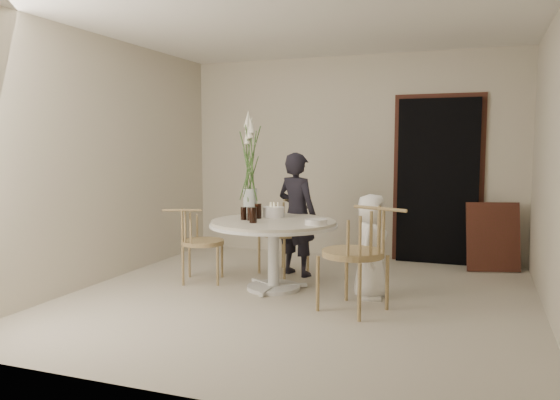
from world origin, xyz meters
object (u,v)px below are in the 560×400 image
(chair_far, at_px, (291,224))
(girl, at_px, (297,214))
(birthday_cake, at_px, (274,212))
(boy, at_px, (371,246))
(chair_right, at_px, (366,244))
(flower_vase, at_px, (250,166))
(table, at_px, (274,231))
(chair_left, at_px, (192,234))

(chair_far, bearing_deg, girl, -24.48)
(chair_far, distance_m, birthday_cake, 0.62)
(girl, xyz_separation_m, boy, (0.99, -0.67, -0.20))
(chair_far, xyz_separation_m, boy, (1.11, -0.80, -0.06))
(boy, bearing_deg, chair_far, 55.47)
(chair_right, bearing_deg, flower_vase, -97.98)
(table, height_order, boy, boy)
(chair_right, distance_m, girl, 1.59)
(girl, height_order, flower_vase, flower_vase)
(chair_left, height_order, flower_vase, flower_vase)
(chair_far, relative_size, chair_right, 0.90)
(chair_far, bearing_deg, chair_left, -112.79)
(chair_left, relative_size, flower_vase, 0.70)
(boy, distance_m, flower_vase, 1.66)
(flower_vase, bearing_deg, chair_left, -147.56)
(table, bearing_deg, chair_far, 96.67)
(chair_left, xyz_separation_m, birthday_cake, (0.87, 0.24, 0.26))
(flower_vase, bearing_deg, boy, -12.94)
(chair_right, relative_size, birthday_cake, 4.20)
(chair_right, height_order, chair_left, chair_right)
(chair_right, relative_size, chair_left, 1.21)
(chair_far, bearing_deg, boy, -12.16)
(chair_left, xyz_separation_m, girl, (0.99, 0.69, 0.19))
(chair_right, height_order, birthday_cake, chair_right)
(girl, bearing_deg, birthday_cake, 96.06)
(table, distance_m, chair_far, 0.84)
(chair_left, bearing_deg, flower_vase, -76.52)
(chair_far, height_order, boy, boy)
(chair_right, bearing_deg, chair_left, -82.07)
(table, bearing_deg, chair_right, -24.88)
(table, xyz_separation_m, birthday_cake, (-0.09, 0.25, 0.17))
(chair_far, relative_size, chair_left, 1.09)
(flower_vase, bearing_deg, birthday_cake, -18.90)
(girl, height_order, boy, girl)
(chair_right, xyz_separation_m, boy, (-0.06, 0.52, -0.12))
(chair_far, height_order, chair_left, chair_far)
(birthday_cake, bearing_deg, boy, -11.14)
(birthday_cake, bearing_deg, chair_far, 90.37)
(boy, bearing_deg, table, 92.97)
(chair_far, height_order, girl, girl)
(chair_left, relative_size, girl, 0.57)
(birthday_cake, xyz_separation_m, flower_vase, (-0.32, 0.11, 0.50))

